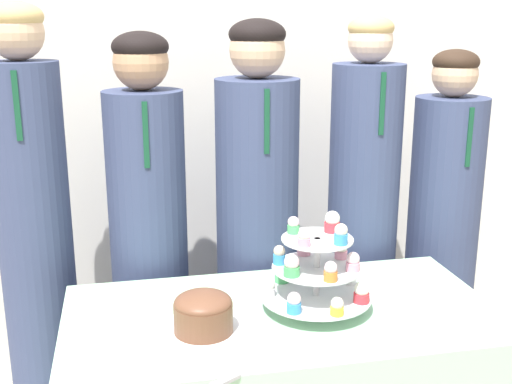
{
  "coord_description": "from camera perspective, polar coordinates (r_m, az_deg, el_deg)",
  "views": [
    {
      "loc": [
        -0.44,
        -1.39,
        1.57
      ],
      "look_at": [
        -0.07,
        0.36,
        1.08
      ],
      "focal_mm": 45.0,
      "sensor_mm": 36.0,
      "label": 1
    }
  ],
  "objects": [
    {
      "name": "cake_knife",
      "position": [
        1.66,
        -1.36,
        -15.79
      ],
      "size": [
        0.28,
        0.18,
        0.01
      ],
      "rotation": [
        0.0,
        0.0,
        0.54
      ],
      "color": "silver",
      "rests_on": "table"
    },
    {
      "name": "cupcake_stand",
      "position": [
        1.94,
        5.4,
        -6.83
      ],
      "size": [
        0.34,
        0.34,
        0.29
      ],
      "color": "silver",
      "rests_on": "table"
    },
    {
      "name": "student_4",
      "position": [
        2.71,
        16.16,
        -4.25
      ],
      "size": [
        0.28,
        0.29,
        1.46
      ],
      "color": "#384266",
      "rests_on": "ground_plane"
    },
    {
      "name": "round_cake",
      "position": [
        1.82,
        -4.71,
        -10.8
      ],
      "size": [
        0.25,
        0.25,
        0.13
      ],
      "color": "white",
      "rests_on": "table"
    },
    {
      "name": "student_0",
      "position": [
        2.39,
        -18.94,
        -4.56
      ],
      "size": [
        0.25,
        0.26,
        1.62
      ],
      "color": "#384266",
      "rests_on": "ground_plane"
    },
    {
      "name": "student_2",
      "position": [
        2.44,
        0.1,
        -4.42
      ],
      "size": [
        0.31,
        0.31,
        1.57
      ],
      "color": "#384266",
      "rests_on": "ground_plane"
    },
    {
      "name": "student_1",
      "position": [
        2.39,
        -9.43,
        -5.32
      ],
      "size": [
        0.28,
        0.29,
        1.53
      ],
      "color": "#384266",
      "rests_on": "ground_plane"
    },
    {
      "name": "student_3",
      "position": [
        2.55,
        9.37,
        -3.6
      ],
      "size": [
        0.27,
        0.28,
        1.58
      ],
      "color": "#384266",
      "rests_on": "ground_plane"
    },
    {
      "name": "wall_back",
      "position": [
        2.78,
        -2.77,
        10.73
      ],
      "size": [
        9.0,
        0.06,
        2.7
      ],
      "color": "silver",
      "rests_on": "ground_plane"
    }
  ]
}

